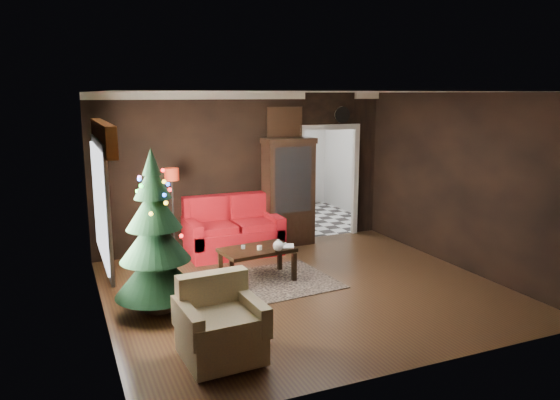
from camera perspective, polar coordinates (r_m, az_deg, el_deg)
name	(u,v)px	position (r m, az deg, el deg)	size (l,w,h in m)	color
floor	(304,289)	(7.83, 2.61, -9.49)	(5.50, 5.50, 0.00)	black
ceiling	(306,92)	(7.32, 2.81, 11.48)	(5.50, 5.50, 0.00)	white
wall_back	(246,171)	(9.73, -3.70, 3.15)	(5.50, 5.50, 0.00)	black
wall_front	(417,238)	(5.36, 14.40, -3.94)	(5.50, 5.50, 0.00)	black
wall_left	(98,211)	(6.74, -18.85, -1.09)	(5.50, 5.50, 0.00)	black
wall_right	(461,182)	(8.97, 18.75, 1.88)	(5.50, 5.50, 0.00)	black
doorway	(328,184)	(10.46, 5.15, 1.76)	(1.10, 0.10, 2.10)	silver
left_window	(100,203)	(6.93, -18.68, -0.33)	(0.05, 1.60, 1.40)	white
valance	(103,136)	(6.83, -18.44, 6.48)	(0.12, 2.10, 0.35)	brown
kitchen_floor	(296,219)	(11.99, 1.68, -2.09)	(3.00, 3.00, 0.00)	white
kitchen_window	(271,139)	(13.04, -0.95, 6.57)	(0.70, 0.06, 0.70)	white
rug	(265,283)	(8.03, -1.64, -8.89)	(2.04, 1.49, 0.01)	#42363F
loveseat	(233,226)	(9.36, -5.02, -2.82)	(1.70, 0.90, 1.00)	maroon
curio_cabinet	(288,194)	(9.86, 0.90, 0.63)	(0.90, 0.45, 1.90)	black
floor_lamp	(173,213)	(9.00, -11.36, -1.41)	(0.25, 0.25, 1.51)	black
christmas_tree	(155,234)	(6.86, -13.26, -3.58)	(1.06, 1.06, 2.03)	black
armchair	(221,320)	(5.73, -6.38, -12.62)	(0.83, 0.83, 0.84)	tan
coffee_table	(257,264)	(8.12, -2.48, -6.82)	(1.07, 0.64, 0.48)	black
teapot	(278,245)	(7.88, -0.21, -4.89)	(0.18, 0.18, 0.17)	white
cup_a	(243,247)	(8.04, -3.97, -5.03)	(0.06, 0.06, 0.05)	white
cup_b	(259,248)	(7.97, -2.21, -5.11)	(0.08, 0.08, 0.06)	white
book	(282,239)	(8.10, 0.24, -4.19)	(0.18, 0.02, 0.24)	gray
wall_clock	(342,115)	(10.40, 6.64, 9.05)	(0.32, 0.32, 0.06)	white
painting	(284,123)	(9.88, 0.48, 8.25)	(0.62, 0.05, 0.52)	#A77137
kitchen_counter	(275,191)	(12.97, -0.52, 0.97)	(1.80, 0.60, 0.90)	silver
kitchen_table	(289,207)	(11.52, 0.96, -0.73)	(0.70, 0.70, 0.75)	brown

